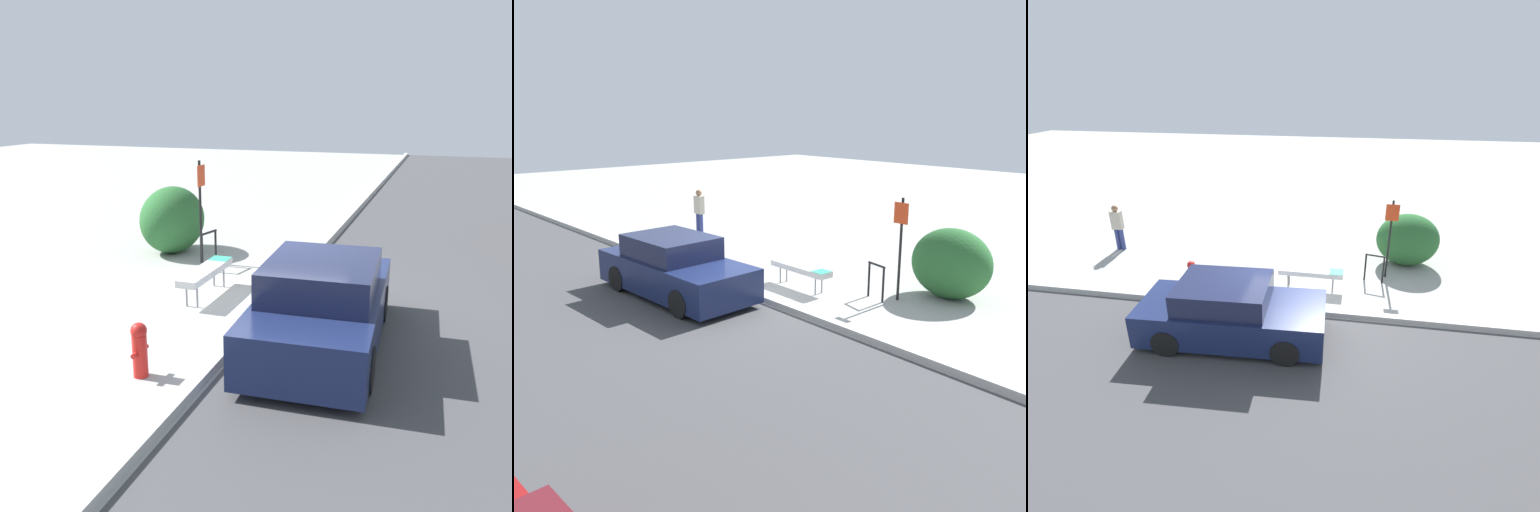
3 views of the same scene
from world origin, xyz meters
The scene contains 8 objects.
ground_plane centered at (0.00, 0.00, 0.00)m, with size 60.00×60.00×0.00m, color #9E9E99.
curb centered at (0.00, 0.00, 0.07)m, with size 60.00×0.20×0.13m.
bench centered at (0.33, 1.28, 0.48)m, with size 1.74×0.40×0.56m.
bike_rack centered at (2.03, 1.96, 0.50)m, with size 0.55×0.17×0.83m.
sign_post centered at (2.39, 2.29, 1.38)m, with size 0.36×0.08×2.30m.
fire_hydrant centered at (-2.90, 0.82, 0.41)m, with size 0.36×0.22×0.77m.
shrub_hedge centered at (3.04, 3.33, 0.79)m, with size 1.86×1.45×1.59m.
parked_car_near centered at (-1.16, -1.25, 0.63)m, with size 4.09×1.89×1.38m.
Camera 1 is at (-8.97, -2.89, 3.60)m, focal length 40.00 mm.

